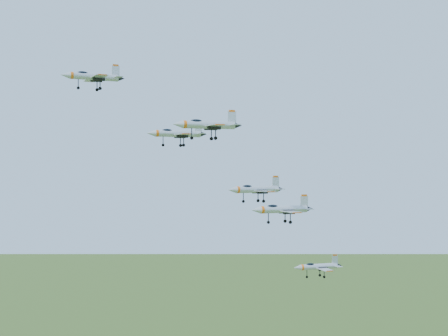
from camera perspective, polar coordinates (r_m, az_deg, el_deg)
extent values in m
cylinder|color=silver|center=(134.07, -11.77, 8.17)|extent=(10.15, 3.14, 1.45)
cone|color=silver|center=(132.73, -14.32, 8.25)|extent=(2.23, 1.77, 1.45)
cone|color=black|center=(135.60, -9.37, 8.08)|extent=(1.75, 1.48, 1.23)
ellipsoid|color=black|center=(133.57, -12.81, 8.43)|extent=(2.60, 1.45, 0.92)
cube|color=silver|center=(131.09, -11.34, 8.23)|extent=(3.37, 5.28, 0.16)
cube|color=silver|center=(137.09, -12.01, 7.87)|extent=(3.37, 5.28, 0.16)
cube|color=silver|center=(135.47, -9.87, 8.73)|extent=(1.67, 0.42, 2.35)
cube|color=orange|center=(135.66, -9.88, 9.24)|extent=(1.24, 0.36, 0.39)
cylinder|color=silver|center=(121.78, -4.22, 3.15)|extent=(9.09, 1.87, 1.30)
cone|color=silver|center=(120.43, -6.70, 3.18)|extent=(1.88, 1.41, 1.30)
cone|color=black|center=(123.28, -1.88, 3.11)|extent=(1.47, 1.19, 1.11)
ellipsoid|color=black|center=(121.23, -5.23, 3.39)|extent=(2.26, 1.07, 0.83)
cube|color=silver|center=(119.12, -3.76, 3.09)|extent=(2.58, 4.55, 0.14)
cube|color=silver|center=(124.52, -4.48, 2.97)|extent=(2.58, 4.55, 0.14)
cube|color=silver|center=(123.02, -2.37, 3.75)|extent=(1.51, 0.21, 2.11)
cube|color=orange|center=(123.09, -2.37, 4.26)|extent=(1.11, 0.21, 0.35)
cylinder|color=silver|center=(109.70, -1.39, 3.96)|extent=(9.53, 1.91, 1.37)
cone|color=silver|center=(108.07, -4.26, 4.02)|extent=(1.97, 1.48, 1.37)
cone|color=black|center=(111.53, 1.29, 3.90)|extent=(1.54, 1.25, 1.16)
ellipsoid|color=black|center=(109.04, -2.55, 4.26)|extent=(2.37, 1.12, 0.87)
cube|color=silver|center=(106.96, -0.79, 3.92)|extent=(2.68, 4.76, 0.15)
cube|color=silver|center=(112.55, -1.76, 3.73)|extent=(2.68, 4.76, 0.15)
cube|color=silver|center=(111.22, 0.73, 4.65)|extent=(1.58, 0.22, 2.21)
cube|color=orange|center=(111.32, 0.73, 5.24)|extent=(1.16, 0.21, 0.37)
cylinder|color=silver|center=(136.08, 3.05, -1.97)|extent=(10.27, 3.08, 1.47)
cone|color=silver|center=(133.27, 0.74, -2.01)|extent=(2.24, 1.78, 1.47)
cone|color=black|center=(138.98, 5.18, -1.92)|extent=(1.76, 1.49, 1.25)
ellipsoid|color=black|center=(134.89, 2.12, -1.75)|extent=(2.62, 1.44, 0.93)
cube|color=silver|center=(133.43, 3.78, -2.13)|extent=(3.36, 5.32, 0.16)
cube|color=silver|center=(138.98, 2.51, -2.04)|extent=(3.36, 5.32, 0.16)
cube|color=silver|center=(138.30, 4.74, -1.30)|extent=(1.69, 0.41, 2.37)
cube|color=orange|center=(138.27, 4.74, -0.78)|extent=(1.25, 0.36, 0.40)
cylinder|color=silver|center=(121.68, 5.48, -3.78)|extent=(9.78, 1.96, 1.40)
cone|color=silver|center=(119.34, 2.93, -3.86)|extent=(2.02, 1.51, 1.40)
cone|color=black|center=(124.16, 7.83, -3.70)|extent=(1.58, 1.28, 1.19)
ellipsoid|color=black|center=(120.66, 4.45, -3.56)|extent=(2.43, 1.15, 0.89)
cube|color=silver|center=(119.07, 6.19, -4.00)|extent=(2.75, 4.89, 0.15)
cube|color=silver|center=(124.53, 4.98, -3.81)|extent=(2.75, 4.89, 0.15)
cube|color=silver|center=(123.53, 7.34, -3.04)|extent=(1.62, 0.22, 2.27)
cube|color=orange|center=(123.46, 7.34, -2.49)|extent=(1.19, 0.22, 0.38)
cylinder|color=silver|center=(133.41, 8.67, -8.89)|extent=(8.23, 1.37, 1.18)
cone|color=silver|center=(131.33, 6.72, -9.04)|extent=(1.67, 1.22, 1.18)
cone|color=black|center=(135.54, 10.48, -8.75)|extent=(1.30, 1.04, 1.01)
ellipsoid|color=black|center=(132.47, 7.88, -8.76)|extent=(2.02, 0.90, 0.75)
cube|color=silver|center=(131.27, 9.24, -9.14)|extent=(2.19, 4.06, 0.13)
cube|color=silver|center=(135.78, 8.25, -8.83)|extent=(2.19, 4.06, 0.13)
cube|color=silver|center=(134.89, 10.10, -8.27)|extent=(1.37, 0.14, 1.91)
cube|color=orange|center=(134.75, 10.11, -7.84)|extent=(1.01, 0.15, 0.32)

